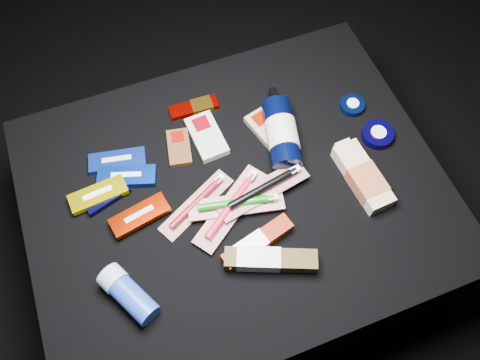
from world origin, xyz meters
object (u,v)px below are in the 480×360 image
object	(u,v)px
bodywash_bottle	(363,178)
toothpaste_carton_red	(255,244)
deodorant_stick	(128,294)
lotion_bottle	(281,134)

from	to	relation	value
bodywash_bottle	toothpaste_carton_red	distance (m)	0.31
deodorant_stick	bodywash_bottle	bearing A→B (deg)	-20.52
lotion_bottle	toothpaste_carton_red	size ratio (longest dim) A/B	1.35
bodywash_bottle	deodorant_stick	xyz separation A→B (m)	(-0.59, -0.07, 0.01)
bodywash_bottle	toothpaste_carton_red	size ratio (longest dim) A/B	1.10
toothpaste_carton_red	deodorant_stick	bearing A→B (deg)	167.40
lotion_bottle	toothpaste_carton_red	bearing A→B (deg)	-110.92
deodorant_stick	lotion_bottle	bearing A→B (deg)	0.81
toothpaste_carton_red	bodywash_bottle	bearing A→B (deg)	-2.84
bodywash_bottle	deodorant_stick	bearing A→B (deg)	-177.11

